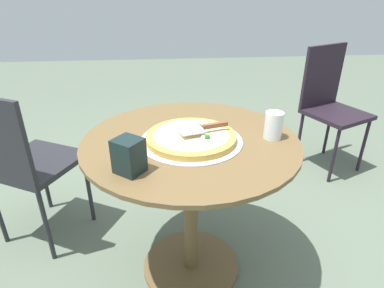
# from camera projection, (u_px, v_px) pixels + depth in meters

# --- Properties ---
(ground_plane) EXTENTS (10.00, 10.00, 0.00)m
(ground_plane) POSITION_uv_depth(u_px,v_px,m) (191.00, 266.00, 1.70)
(ground_plane) COLOR #596554
(patio_table) EXTENTS (0.91, 0.91, 0.74)m
(patio_table) POSITION_uv_depth(u_px,v_px,m) (191.00, 178.00, 1.45)
(patio_table) COLOR brown
(patio_table) RESTS_ON ground
(pizza_on_tray) EXTENTS (0.43, 0.43, 0.05)m
(pizza_on_tray) POSITION_uv_depth(u_px,v_px,m) (192.00, 138.00, 1.34)
(pizza_on_tray) COLOR silver
(pizza_on_tray) RESTS_ON patio_table
(pizza_server) EXTENTS (0.10, 0.22, 0.02)m
(pizza_server) POSITION_uv_depth(u_px,v_px,m) (204.00, 128.00, 1.33)
(pizza_server) COLOR silver
(pizza_server) RESTS_ON pizza_on_tray
(drinking_cup) EXTENTS (0.08, 0.08, 0.11)m
(drinking_cup) POSITION_uv_depth(u_px,v_px,m) (274.00, 125.00, 1.35)
(drinking_cup) COLOR silver
(drinking_cup) RESTS_ON patio_table
(napkin_dispenser) EXTENTS (0.12, 0.12, 0.12)m
(napkin_dispenser) POSITION_uv_depth(u_px,v_px,m) (129.00, 156.00, 1.11)
(napkin_dispenser) COLOR black
(napkin_dispenser) RESTS_ON patio_table
(patio_chair_near) EXTENTS (0.54, 0.54, 0.89)m
(patio_chair_near) POSITION_uv_depth(u_px,v_px,m) (22.00, 159.00, 1.65)
(patio_chair_near) COLOR #25252A
(patio_chair_near) RESTS_ON ground
(patio_chair_far) EXTENTS (0.51, 0.51, 0.92)m
(patio_chair_far) POSITION_uv_depth(u_px,v_px,m) (330.00, 100.00, 2.43)
(patio_chair_far) COLOR black
(patio_chair_far) RESTS_ON ground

